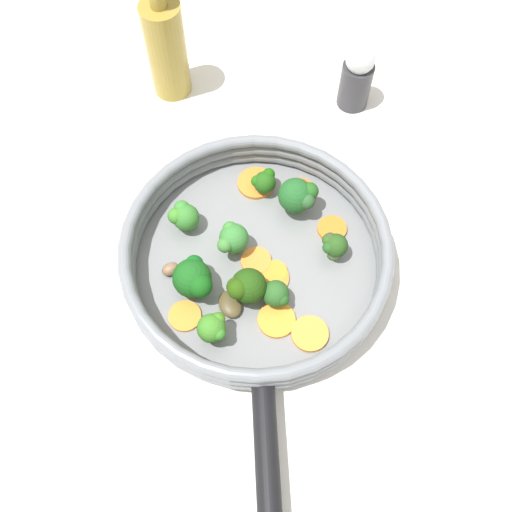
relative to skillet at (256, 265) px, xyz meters
The scene contains 28 objects.
ground_plane 0.01m from the skillet, ahead, with size 4.00×4.00×0.00m, color white.
skillet is the anchor object (origin of this frame).
skillet_rim_wall 0.03m from the skillet, ahead, with size 0.32×0.32×0.05m.
skillet_handle 0.24m from the skillet, 125.60° to the left, with size 0.03×0.03×0.17m, color black.
skillet_rivet_left 0.15m from the skillet, 113.78° to the left, with size 0.01×0.01×0.01m, color gray.
skillet_rivet_right 0.15m from the skillet, 137.41° to the left, with size 0.01×0.01×0.01m, color gray.
carrot_slice_0 0.11m from the skillet, 156.20° to the left, with size 0.04×0.04×0.01m, color #F79A38.
carrot_slice_1 0.01m from the skillet, 117.29° to the right, with size 0.04×0.04×0.00m, color orange.
carrot_slice_2 0.10m from the skillet, 122.07° to the right, with size 0.04×0.04×0.01m, color orange.
carrot_slice_3 0.11m from the skillet, 73.70° to the left, with size 0.04×0.04×0.00m, color orange.
carrot_slice_4 0.11m from the skillet, 57.07° to the right, with size 0.05×0.05×0.01m, color orange.
carrot_slice_5 0.08m from the skillet, 140.06° to the left, with size 0.04×0.04×0.01m, color orange.
carrot_slice_6 0.03m from the skillet, 169.80° to the right, with size 0.03×0.03×0.00m, color orange.
carrot_slice_7 0.11m from the skillet, 87.26° to the right, with size 0.04×0.04×0.01m, color orange.
carrot_slice_8 0.03m from the skillet, 157.61° to the left, with size 0.05×0.05×0.00m, color orange.
broccoli_floret_0 0.05m from the skillet, ahead, with size 0.04×0.04×0.05m.
broccoli_floret_1 0.10m from the skillet, 140.99° to the right, with size 0.03×0.03×0.04m.
broccoli_floret_2 0.11m from the skillet, ahead, with size 0.04×0.04×0.04m.
broccoli_floret_3 0.10m from the skillet, 92.85° to the right, with size 0.05×0.04×0.05m.
broccoli_floret_4 0.11m from the skillet, 63.00° to the right, with size 0.03×0.03×0.03m.
broccoli_floret_5 0.06m from the skillet, 146.01° to the left, with size 0.04×0.03×0.04m.
broccoli_floret_6 0.11m from the skillet, 96.33° to the left, with size 0.04×0.04×0.04m.
broccoli_floret_7 0.09m from the skillet, 59.38° to the left, with size 0.05×0.05×0.05m.
broccoli_floret_8 0.06m from the skillet, 109.06° to the left, with size 0.04×0.05×0.05m.
mushroom_piece_0 0.10m from the skillet, 40.24° to the left, with size 0.02×0.02×0.01m, color #89664A.
mushroom_piece_1 0.07m from the skillet, 95.54° to the left, with size 0.03×0.03×0.01m, color brown.
salt_shaker 0.30m from the skillet, 84.62° to the right, with size 0.04×0.04×0.10m.
oil_bottle 0.32m from the skillet, 34.68° to the right, with size 0.05×0.05×0.19m.
Camera 1 is at (-0.17, 0.27, 0.66)m, focal length 42.00 mm.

